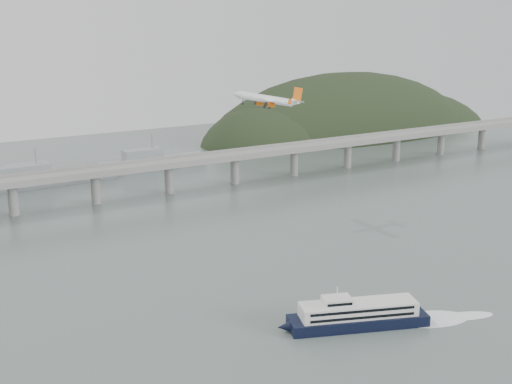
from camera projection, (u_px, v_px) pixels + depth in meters
ground at (325, 306)px, 279.77m from camera, size 900.00×900.00×0.00m
bridge at (138, 171)px, 440.42m from camera, size 800.00×22.00×23.90m
headland at (355, 149)px, 701.90m from camera, size 365.00×155.00×156.00m
ferry at (358, 315)px, 261.17m from camera, size 85.01×38.28×16.68m
airliner at (268, 100)px, 362.17m from camera, size 42.97×38.84×11.52m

